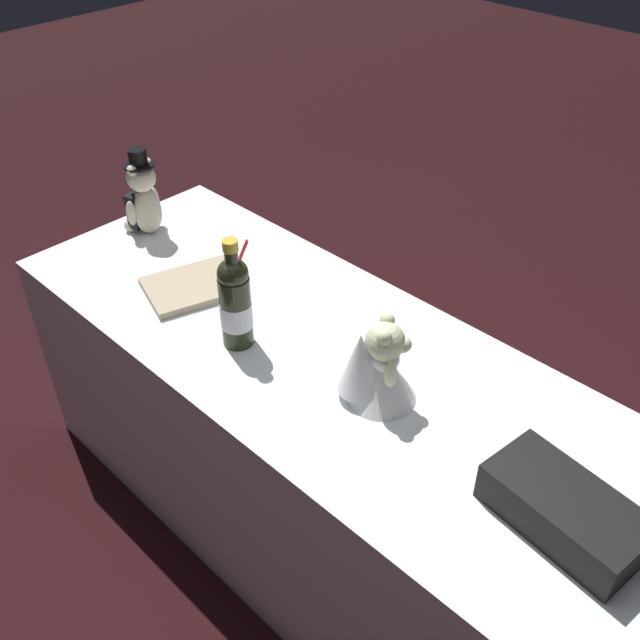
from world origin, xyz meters
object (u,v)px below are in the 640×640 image
at_px(teddy_bear_groom, 143,198).
at_px(champagne_bottle, 235,301).
at_px(signing_pen, 242,252).
at_px(guestbook, 193,286).
at_px(teddy_bear_bride, 377,366).
at_px(gift_case_black, 564,510).

bearing_deg(teddy_bear_groom, champagne_bottle, 165.62).
bearing_deg(signing_pen, guestbook, 101.40).
xyz_separation_m(teddy_bear_groom, champagne_bottle, (-0.67, 0.17, 0.01)).
bearing_deg(teddy_bear_bride, guestbook, 2.50).
relative_size(gift_case_black, guestbook, 1.25).
distance_m(champagne_bottle, gift_case_black, 0.94).
bearing_deg(signing_pen, teddy_bear_bride, 164.75).
relative_size(teddy_bear_groom, gift_case_black, 0.86).
xyz_separation_m(teddy_bear_groom, teddy_bear_bride, (-1.08, 0.07, -0.02)).
distance_m(teddy_bear_bride, guestbook, 0.70).
bearing_deg(guestbook, gift_case_black, -161.74).
bearing_deg(teddy_bear_bride, champagne_bottle, 13.50).
distance_m(teddy_bear_groom, gift_case_black, 1.61).
distance_m(teddy_bear_groom, signing_pen, 0.38).
relative_size(teddy_bear_bride, champagne_bottle, 0.73).
height_order(teddy_bear_groom, gift_case_black, teddy_bear_groom).
bearing_deg(signing_pen, teddy_bear_groom, 20.88).
xyz_separation_m(champagne_bottle, guestbook, (0.29, -0.07, -0.13)).
bearing_deg(champagne_bottle, teddy_bear_bride, -166.50).
distance_m(gift_case_black, guestbook, 1.22).
xyz_separation_m(signing_pen, gift_case_black, (-1.27, 0.22, 0.04)).
bearing_deg(signing_pen, gift_case_black, 169.98).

